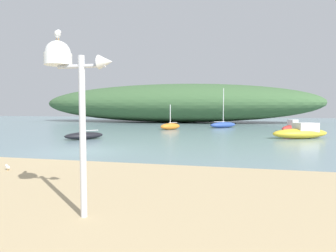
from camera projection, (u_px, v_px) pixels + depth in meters
name	position (u px, v px, depth m)	size (l,w,h in m)	color
ground_plane	(85.00, 151.00, 15.06)	(120.00, 120.00, 0.00)	gray
distant_hill	(174.00, 103.00, 47.27)	(45.69, 13.42, 6.19)	#3D6038
mast_structure	(67.00, 72.00, 5.33)	(1.34, 0.50, 3.28)	silver
seagull_on_radar	(58.00, 34.00, 5.34)	(0.19, 0.32, 0.23)	orange
motorboat_outer_mooring	(291.00, 127.00, 27.47)	(2.35, 2.43, 1.17)	#B72D28
sailboat_near_shore	(170.00, 126.00, 30.44)	(2.24, 2.47, 2.64)	orange
motorboat_off_point	(301.00, 132.00, 21.47)	(4.57, 3.02, 1.17)	gold
sailboat_by_sandbar	(223.00, 125.00, 33.44)	(3.42, 3.41, 4.55)	#2D4C9E
sailboat_east_reach	(84.00, 135.00, 20.92)	(2.66, 2.82, 3.38)	black
seagull_by_mast	(8.00, 167.00, 9.47)	(0.27, 0.15, 0.20)	orange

